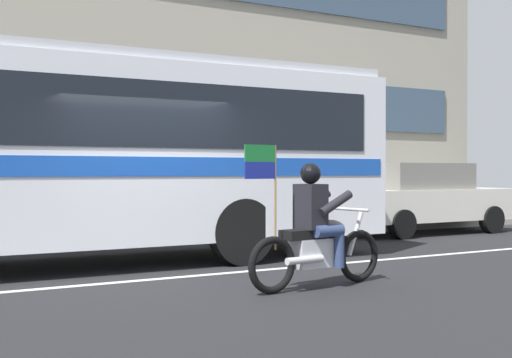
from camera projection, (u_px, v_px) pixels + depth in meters
The scene contains 7 objects.
ground_plane at pixel (147, 273), 9.54m from camera, with size 60.00×60.00×0.00m, color black.
sidewalk_curb at pixel (62, 237), 13.98m from camera, with size 28.00×3.80×0.15m, color gray.
lane_center_stripe at pixel (162, 279), 9.02m from camera, with size 26.60×0.14×0.01m, color silver.
office_building_facade at pixel (39, 29), 15.90m from camera, with size 28.00×0.89×9.70m.
motorcycle_with_rider at pixel (316, 235), 8.32m from camera, with size 2.19×0.67×1.78m.
parked_sedan_curbside at pixel (421, 197), 15.58m from camera, with size 4.46×1.88×1.64m.
fire_hydrant at pixel (55, 221), 12.53m from camera, with size 0.22×0.30×0.75m.
Camera 1 is at (-3.32, -9.06, 1.48)m, focal length 46.62 mm.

